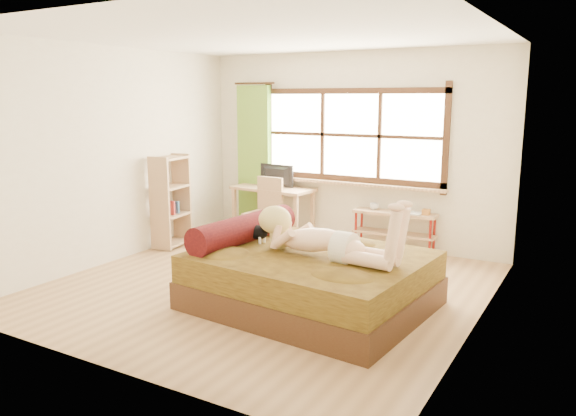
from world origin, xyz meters
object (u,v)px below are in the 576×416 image
Objects in this scene: desk at (273,194)px; chair at (266,207)px; bed at (306,277)px; woman at (323,224)px; pipe_shelf at (395,223)px; kitten at (256,230)px; bookshelf at (171,201)px.

desk is 1.31× the size of chair.
bed reaches higher than desk.
woman reaches higher than pipe_shelf.
woman is 2.45m from pipe_shelf.
desk is (-1.96, 2.28, -0.22)m from woman.
kitten is at bearing 175.27° from woman.
chair reaches higher than kitten.
woman is at bearing -42.07° from chair.
woman is 1.61× the size of chair.
bed is 1.83× the size of bookshelf.
bed is 2.95m from bookshelf.
pipe_shelf is 3.12m from bookshelf.
bed is at bearing 170.04° from woman.
bookshelf reaches higher than pipe_shelf.
pipe_shelf is at bearing 76.07° from kitten.
bookshelf is (-2.73, 1.08, 0.35)m from bed.
woman is at bearing -28.05° from bookshelf.
pipe_shelf is at bearing 92.41° from bed.
desk is 1.11× the size of pipe_shelf.
bookshelf reaches higher than chair.
desk is at bearing 135.80° from woman.
kitten is 2.39m from pipe_shelf.
bookshelf is at bearing -157.90° from pipe_shelf.
pipe_shelf is at bearing 17.13° from bookshelf.
pipe_shelf is 0.88× the size of bookshelf.
desk is at bearing 122.24° from kitten.
woman is at bearing -4.73° from kitten.
chair is (-1.86, 1.92, -0.35)m from woman.
bookshelf is at bearing -126.32° from desk.
chair is at bearing 136.66° from bed.
desk reaches higher than pipe_shelf.
desk is at bearing 42.88° from bookshelf.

